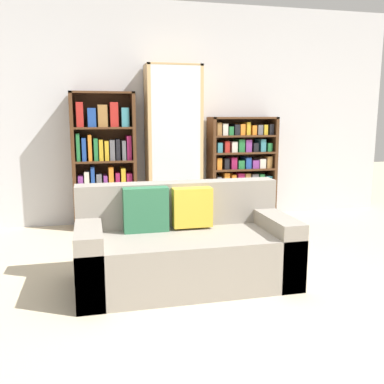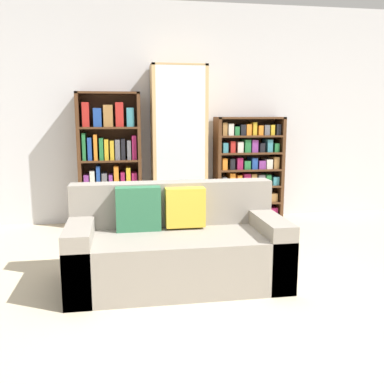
{
  "view_description": "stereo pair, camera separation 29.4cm",
  "coord_description": "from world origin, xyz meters",
  "px_view_note": "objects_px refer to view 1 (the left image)",
  "views": [
    {
      "loc": [
        -0.84,
        -2.71,
        1.35
      ],
      "look_at": [
        0.16,
        1.47,
        0.57
      ],
      "focal_mm": 40.0,
      "sensor_mm": 36.0,
      "label": 1
    },
    {
      "loc": [
        -0.55,
        -2.76,
        1.35
      ],
      "look_at": [
        0.16,
        1.47,
        0.57
      ],
      "focal_mm": 40.0,
      "sensor_mm": 36.0,
      "label": 2
    }
  ],
  "objects_px": {
    "couch": "(184,248)",
    "bookshelf_right": "(241,170)",
    "wine_bottle": "(249,229)",
    "bookshelf_left": "(104,164)",
    "display_cabinet": "(173,147)"
  },
  "relations": [
    {
      "from": "display_cabinet",
      "to": "wine_bottle",
      "type": "distance_m",
      "value": 1.47
    },
    {
      "from": "bookshelf_right",
      "to": "couch",
      "type": "bearing_deg",
      "value": -121.48
    },
    {
      "from": "wine_bottle",
      "to": "bookshelf_left",
      "type": "bearing_deg",
      "value": 142.28
    },
    {
      "from": "couch",
      "to": "display_cabinet",
      "type": "height_order",
      "value": "display_cabinet"
    },
    {
      "from": "display_cabinet",
      "to": "wine_bottle",
      "type": "xyz_separation_m",
      "value": [
        0.59,
        -1.08,
        -0.79
      ]
    },
    {
      "from": "couch",
      "to": "bookshelf_right",
      "type": "bearing_deg",
      "value": 58.52
    },
    {
      "from": "bookshelf_right",
      "to": "wine_bottle",
      "type": "relative_size",
      "value": 3.26
    },
    {
      "from": "display_cabinet",
      "to": "wine_bottle",
      "type": "height_order",
      "value": "display_cabinet"
    },
    {
      "from": "couch",
      "to": "wine_bottle",
      "type": "bearing_deg",
      "value": 43.61
    },
    {
      "from": "bookshelf_right",
      "to": "bookshelf_left",
      "type": "bearing_deg",
      "value": 179.99
    },
    {
      "from": "bookshelf_right",
      "to": "wine_bottle",
      "type": "xyz_separation_m",
      "value": [
        -0.31,
        -1.1,
        -0.48
      ]
    },
    {
      "from": "display_cabinet",
      "to": "wine_bottle",
      "type": "relative_size",
      "value": 4.78
    },
    {
      "from": "couch",
      "to": "wine_bottle",
      "type": "height_order",
      "value": "couch"
    },
    {
      "from": "couch",
      "to": "bookshelf_right",
      "type": "relative_size",
      "value": 1.29
    },
    {
      "from": "bookshelf_right",
      "to": "wine_bottle",
      "type": "bearing_deg",
      "value": -105.76
    }
  ]
}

